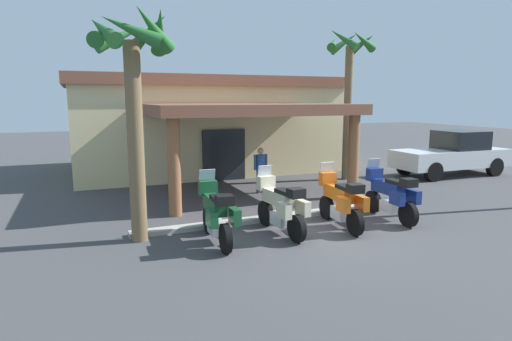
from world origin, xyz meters
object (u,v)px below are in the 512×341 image
object	(u,v)px
pedestrian	(261,167)
palm_tree_near_portico	(349,71)
motorcycle_orange	(341,201)
palm_tree_roadside	(133,73)
motorcycle_cream	(281,206)
motorcycle_green	(216,213)
pickup_truck_white	(452,154)
motel_building	(202,123)
motorcycle_blue	(391,195)

from	to	relation	value
pedestrian	palm_tree_near_portico	bearing A→B (deg)	100.34
motorcycle_orange	pedestrian	xyz separation A→B (m)	(-0.20, 4.65, 0.23)
motorcycle_orange	palm_tree_roadside	world-z (taller)	palm_tree_roadside
motorcycle_orange	palm_tree_roadside	xyz separation A→B (m)	(-4.98, 0.98, 3.19)
motorcycle_cream	motorcycle_orange	world-z (taller)	same
pedestrian	motorcycle_green	bearing A→B (deg)	-38.10
pedestrian	pickup_truck_white	distance (m)	9.17
motel_building	palm_tree_roadside	bearing A→B (deg)	-113.83
motorcycle_orange	pickup_truck_white	world-z (taller)	pickup_truck_white
palm_tree_roadside	motorcycle_green	bearing A→B (deg)	-27.90
motel_building	motorcycle_blue	bearing A→B (deg)	-77.21
motorcycle_blue	palm_tree_near_portico	distance (m)	7.21
motorcycle_orange	palm_tree_near_portico	xyz separation A→B (m)	(4.16, 5.71, 3.72)
pedestrian	pickup_truck_white	bearing A→B (deg)	86.32
motorcycle_green	motorcycle_blue	xyz separation A→B (m)	(5.04, -0.07, 0.00)
motel_building	motorcycle_green	xyz separation A→B (m)	(-2.82, -10.49, -1.49)
motorcycle_blue	pickup_truck_white	distance (m)	8.59
motorcycle_green	motorcycle_blue	size ratio (longest dim) A/B	1.00
motorcycle_orange	motorcycle_green	bearing A→B (deg)	94.30
motorcycle_cream	motorcycle_orange	size ratio (longest dim) A/B	1.00
pickup_truck_white	pedestrian	bearing A→B (deg)	-178.25
motel_building	pickup_truck_white	bearing A→B (deg)	-31.44
motel_building	motorcycle_orange	size ratio (longest dim) A/B	5.49
pickup_truck_white	palm_tree_roadside	world-z (taller)	palm_tree_roadside
pedestrian	palm_tree_roadside	distance (m)	6.72
pedestrian	pickup_truck_white	world-z (taller)	pickup_truck_white
motel_building	palm_tree_near_portico	world-z (taller)	palm_tree_near_portico
motel_building	motorcycle_orange	world-z (taller)	motel_building
motorcycle_green	pedestrian	xyz separation A→B (m)	(3.16, 4.53, 0.23)
motorcycle_green	palm_tree_roadside	size ratio (longest dim) A/B	0.41
motel_building	palm_tree_roadside	distance (m)	10.74
motorcycle_green	palm_tree_near_portico	world-z (taller)	palm_tree_near_portico
motorcycle_green	motorcycle_orange	size ratio (longest dim) A/B	1.00
motorcycle_blue	palm_tree_roadside	xyz separation A→B (m)	(-6.66, 0.93, 3.19)
motorcycle_blue	pedestrian	world-z (taller)	pedestrian
motorcycle_blue	palm_tree_near_portico	size ratio (longest dim) A/B	0.36
pedestrian	palm_tree_near_portico	distance (m)	5.68
motorcycle_cream	pickup_truck_white	bearing A→B (deg)	-70.41
motorcycle_green	motorcycle_blue	distance (m)	5.04
pedestrian	palm_tree_near_portico	size ratio (longest dim) A/B	0.26
motorcycle_green	pedestrian	distance (m)	5.53
motel_building	motorcycle_orange	bearing A→B (deg)	-86.16
motorcycle_cream	palm_tree_near_portico	xyz separation A→B (m)	(5.84, 5.57, 3.72)
motorcycle_green	motorcycle_orange	distance (m)	3.36
motorcycle_orange	palm_tree_roadside	size ratio (longest dim) A/B	0.41
motorcycle_blue	pickup_truck_white	xyz separation A→B (m)	(7.29, 4.53, 0.24)
motorcycle_green	pedestrian	world-z (taller)	pedestrian
motorcycle_green	pedestrian	bearing A→B (deg)	-31.34
pedestrian	palm_tree_roadside	world-z (taller)	palm_tree_roadside
motorcycle_green	palm_tree_roadside	distance (m)	3.68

